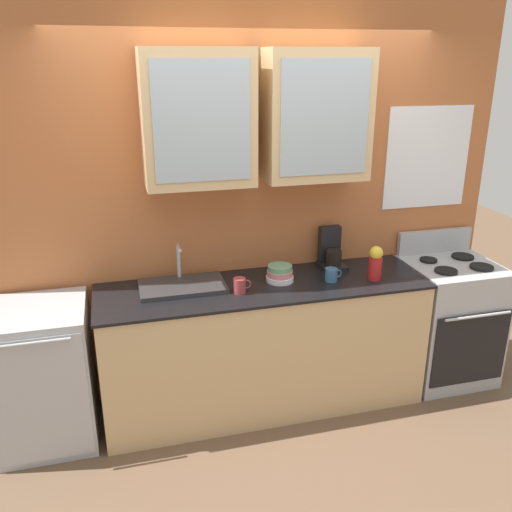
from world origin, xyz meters
TOP-DOWN VIEW (x-y plane):
  - ground_plane at (0.00, 0.00)m, footprint 10.00×10.00m
  - back_wall_unit at (0.01, 0.31)m, footprint 3.61×0.43m
  - counter at (0.00, 0.00)m, footprint 2.20×0.63m
  - stove_range at (1.44, -0.00)m, footprint 0.64×0.64m
  - sink_faucet at (-0.53, 0.08)m, footprint 0.55×0.33m
  - bowl_stack at (0.12, 0.04)m, footprint 0.18×0.18m
  - vase at (0.75, -0.10)m, footprint 0.09×0.09m
  - cup_near_sink at (-0.18, -0.08)m, footprint 0.12×0.08m
  - cup_near_bowls at (0.46, -0.05)m, footprint 0.12×0.08m
  - dishwasher at (-1.43, -0.00)m, footprint 0.58×0.62m
  - coffee_maker at (0.55, 0.20)m, footprint 0.17×0.20m

SIDE VIEW (x-z plane):
  - ground_plane at x=0.00m, z-range 0.00..0.00m
  - dishwasher at x=-1.43m, z-range 0.00..0.91m
  - counter at x=0.00m, z-range 0.00..0.91m
  - stove_range at x=1.44m, z-range -0.08..1.01m
  - sink_faucet at x=-0.53m, z-range 0.80..1.06m
  - cup_near_bowls at x=0.46m, z-range 0.91..1.00m
  - cup_near_sink at x=-0.18m, z-range 0.91..1.01m
  - bowl_stack at x=0.12m, z-range 0.91..1.02m
  - coffee_maker at x=0.55m, z-range 0.87..1.16m
  - vase at x=0.75m, z-range 0.91..1.15m
  - back_wall_unit at x=0.01m, z-range 0.15..2.96m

